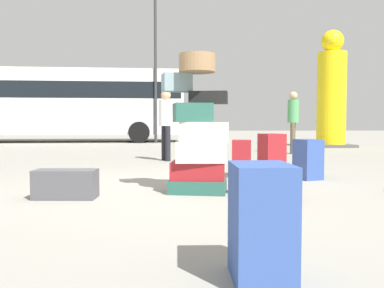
# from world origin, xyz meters

# --- Properties ---
(ground_plane) EXTENTS (80.00, 80.00, 0.00)m
(ground_plane) POSITION_xyz_m (0.00, 0.00, 0.00)
(ground_plane) COLOR gray
(suitcase_tower) EXTENTS (0.84, 0.64, 1.64)m
(suitcase_tower) POSITION_xyz_m (0.28, -0.18, 0.67)
(suitcase_tower) COLOR #26594C
(suitcase_tower) RESTS_ON ground
(suitcase_charcoal_left_side) EXTENTS (0.69, 0.35, 0.32)m
(suitcase_charcoal_left_side) POSITION_xyz_m (-1.22, -0.51, 0.16)
(suitcase_charcoal_left_side) COLOR #4C4C51
(suitcase_charcoal_left_side) RESTS_ON ground
(suitcase_maroon_white_trunk) EXTENTS (0.26, 0.32, 0.72)m
(suitcase_maroon_white_trunk) POSITION_xyz_m (1.03, -0.73, 0.36)
(suitcase_maroon_white_trunk) COLOR maroon
(suitcase_maroon_white_trunk) RESTS_ON ground
(suitcase_navy_upright_blue) EXTENTS (0.31, 0.42, 0.62)m
(suitcase_navy_upright_blue) POSITION_xyz_m (0.39, -2.94, 0.31)
(suitcase_navy_upright_blue) COLOR #334F99
(suitcase_navy_upright_blue) RESTS_ON ground
(suitcase_maroon_foreground_far) EXTENTS (0.35, 0.39, 0.57)m
(suitcase_maroon_foreground_far) POSITION_xyz_m (1.05, 1.13, 0.29)
(suitcase_maroon_foreground_far) COLOR maroon
(suitcase_maroon_foreground_far) RESTS_ON ground
(suitcase_navy_foreground_near) EXTENTS (0.39, 0.44, 0.59)m
(suitcase_navy_foreground_near) POSITION_xyz_m (1.99, 0.82, 0.30)
(suitcase_navy_foreground_near) COLOR #334F99
(suitcase_navy_foreground_near) RESTS_ON ground
(person_bearded_onlooker) EXTENTS (0.30, 0.32, 1.69)m
(person_bearded_onlooker) POSITION_xyz_m (3.34, 5.76, 1.01)
(person_bearded_onlooker) COLOR brown
(person_bearded_onlooker) RESTS_ON ground
(person_tourist_with_camera) EXTENTS (0.30, 0.32, 1.56)m
(person_tourist_with_camera) POSITION_xyz_m (-0.12, 3.91, 0.93)
(person_tourist_with_camera) COLOR black
(person_tourist_with_camera) RESTS_ON ground
(yellow_dummy_statue) EXTENTS (1.39, 1.39, 4.07)m
(yellow_dummy_statue) POSITION_xyz_m (5.68, 8.80, 1.81)
(yellow_dummy_statue) COLOR yellow
(yellow_dummy_statue) RESTS_ON ground
(parked_bus) EXTENTS (10.92, 2.99, 3.15)m
(parked_bus) POSITION_xyz_m (-4.83, 13.27, 1.84)
(parked_bus) COLOR silver
(parked_bus) RESTS_ON ground
(lamp_post) EXTENTS (0.36, 0.36, 6.79)m
(lamp_post) POSITION_xyz_m (-0.55, 12.08, 4.36)
(lamp_post) COLOR #333338
(lamp_post) RESTS_ON ground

